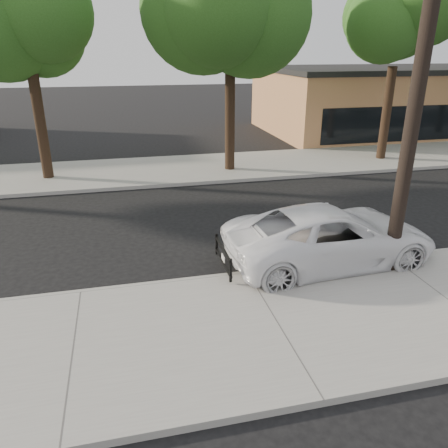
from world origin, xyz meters
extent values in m
plane|color=black|center=(0.00, 0.00, 0.00)|extent=(120.00, 120.00, 0.00)
cube|color=gray|center=(0.00, -4.30, 0.07)|extent=(90.00, 4.40, 0.15)
cube|color=gray|center=(0.00, 8.50, 0.07)|extent=(90.00, 5.00, 0.15)
cube|color=#9E9B93|center=(0.00, -2.10, 0.07)|extent=(90.00, 0.12, 0.16)
cube|color=#BB774E|center=(16.00, 16.00, 2.00)|extent=(18.00, 10.00, 4.00)
cylinder|color=black|center=(3.60, -2.70, 4.65)|extent=(0.34, 0.34, 9.00)
cylinder|color=black|center=(-6.00, 8.20, 2.28)|extent=(0.44, 0.44, 4.25)
sphere|color=#234E16|center=(-6.00, 8.20, 5.80)|extent=(4.20, 4.20, 4.20)
sphere|color=#234E16|center=(-5.44, 7.78, 6.92)|extent=(3.36, 3.36, 3.36)
cylinder|color=black|center=(2.00, 7.80, 2.53)|extent=(0.44, 0.44, 4.75)
sphere|color=#234E16|center=(2.00, 7.80, 6.50)|extent=(4.80, 4.80, 4.80)
cylinder|color=black|center=(10.00, 8.10, 2.35)|extent=(0.44, 0.44, 4.40)
sphere|color=#234E16|center=(10.00, 8.10, 6.00)|extent=(4.35, 4.35, 4.35)
sphere|color=#234E16|center=(10.58, 7.66, 7.16)|extent=(3.48, 3.48, 3.48)
imported|color=white|center=(2.34, -1.80, 0.77)|extent=(5.70, 2.88, 1.55)
camera|label=1|loc=(-2.78, -11.38, 5.35)|focal=35.00mm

